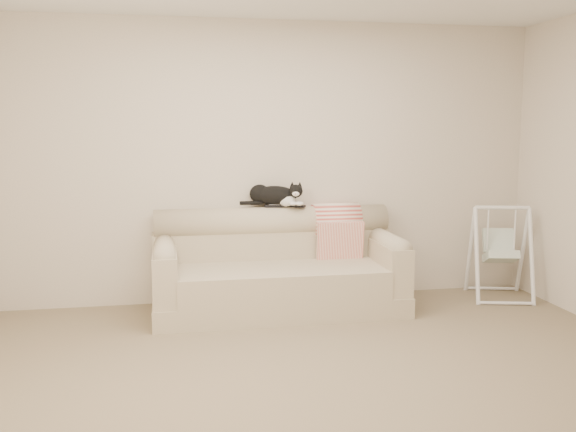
% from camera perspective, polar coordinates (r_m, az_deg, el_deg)
% --- Properties ---
extents(ground_plane, '(5.00, 5.00, 0.00)m').
position_cam_1_polar(ground_plane, '(4.37, 3.34, -14.08)').
color(ground_plane, '#71614A').
rests_on(ground_plane, ground).
extents(room_shell, '(5.04, 4.04, 2.60)m').
position_cam_1_polar(room_shell, '(4.05, 3.52, 6.34)').
color(room_shell, beige).
rests_on(room_shell, ground).
extents(sofa, '(2.20, 0.93, 0.90)m').
position_cam_1_polar(sofa, '(5.77, -0.95, -4.91)').
color(sofa, tan).
rests_on(sofa, ground).
extents(remote_a, '(0.18, 0.06, 0.03)m').
position_cam_1_polar(remote_a, '(5.91, -1.23, 0.91)').
color(remote_a, black).
rests_on(remote_a, sofa).
extents(remote_b, '(0.17, 0.13, 0.02)m').
position_cam_1_polar(remote_b, '(5.93, 0.74, 0.90)').
color(remote_b, black).
rests_on(remote_b, sofa).
extents(tuxedo_cat, '(0.58, 0.36, 0.23)m').
position_cam_1_polar(tuxedo_cat, '(5.92, -1.21, 1.87)').
color(tuxedo_cat, black).
rests_on(tuxedo_cat, sofa).
extents(throw_blanket, '(0.44, 0.38, 0.58)m').
position_cam_1_polar(throw_blanket, '(6.05, 4.32, -0.72)').
color(throw_blanket, '#C8473D').
rests_on(throw_blanket, sofa).
extents(baby_swing, '(0.67, 0.69, 0.90)m').
position_cam_1_polar(baby_swing, '(6.46, 18.33, -3.04)').
color(baby_swing, white).
rests_on(baby_swing, ground).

